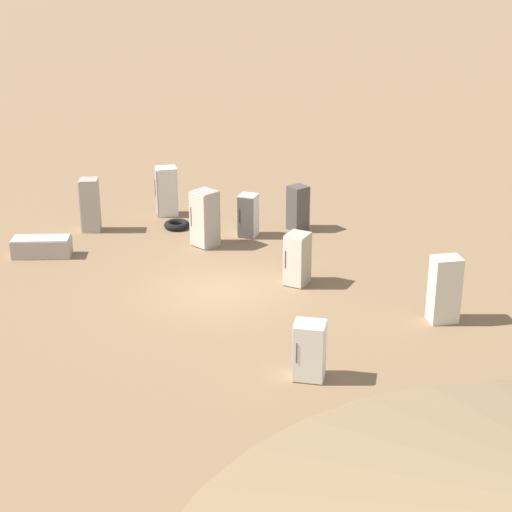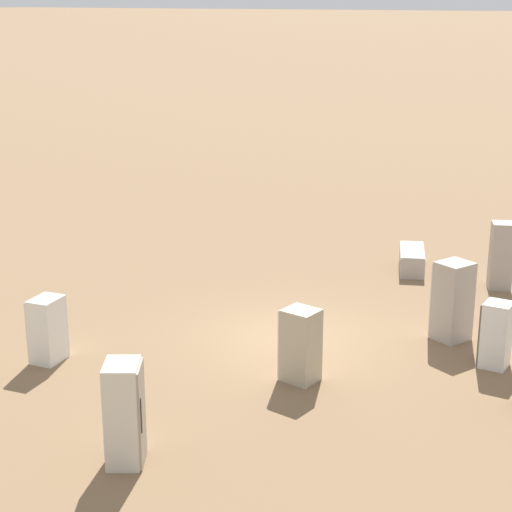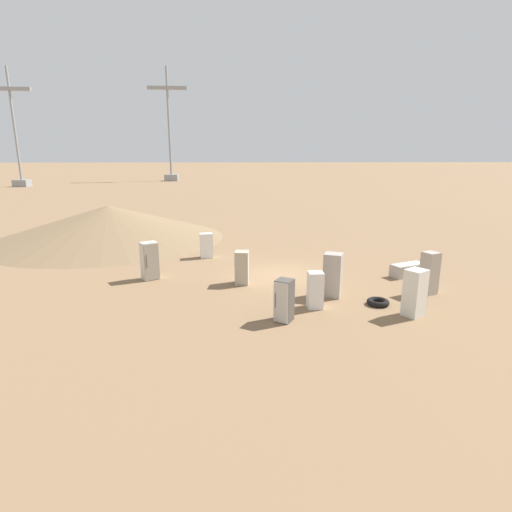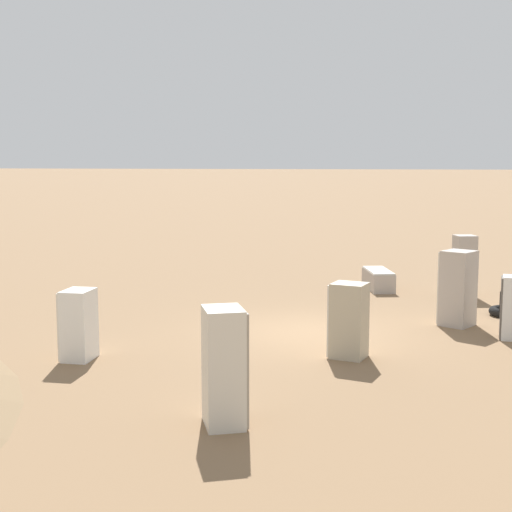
# 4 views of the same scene
# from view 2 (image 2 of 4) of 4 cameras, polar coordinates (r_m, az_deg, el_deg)

# --- Properties ---
(ground_plane) EXTENTS (1000.00, 1000.00, 0.00)m
(ground_plane) POSITION_cam_2_polar(r_m,az_deg,el_deg) (20.84, 2.21, -5.39)
(ground_plane) COLOR #846647
(discarded_fridge_0) EXTENTS (0.72, 0.82, 1.61)m
(discarded_fridge_0) POSITION_cam_2_polar(r_m,az_deg,el_deg) (18.28, 2.95, -5.96)
(discarded_fridge_0) COLOR #B2A88E
(discarded_fridge_0) RESTS_ON ground_plane
(discarded_fridge_2) EXTENTS (0.97, 0.93, 1.89)m
(discarded_fridge_2) POSITION_cam_2_polar(r_m,az_deg,el_deg) (15.30, -8.76, -10.34)
(discarded_fridge_2) COLOR beige
(discarded_fridge_2) RESTS_ON ground_plane
(discarded_fridge_4) EXTENTS (0.82, 0.70, 1.50)m
(discarded_fridge_4) POSITION_cam_2_polar(r_m,az_deg,el_deg) (19.79, -13.75, -4.79)
(discarded_fridge_4) COLOR white
(discarded_fridge_4) RESTS_ON ground_plane
(discarded_fridge_5) EXTENTS (0.98, 0.98, 1.93)m
(discarded_fridge_5) POSITION_cam_2_polar(r_m,az_deg,el_deg) (20.88, 12.94, -2.94)
(discarded_fridge_5) COLOR #A89E93
(discarded_fridge_5) RESTS_ON ground_plane
(discarded_fridge_6) EXTENTS (0.60, 0.63, 1.50)m
(discarded_fridge_6) POSITION_cam_2_polar(r_m,az_deg,el_deg) (19.66, 15.68, -5.08)
(discarded_fridge_6) COLOR white
(discarded_fridge_6) RESTS_ON ground_plane
(discarded_fridge_7) EXTENTS (2.03, 1.35, 0.65)m
(discarded_fridge_7) POSITION_cam_2_polar(r_m,az_deg,el_deg) (26.12, 10.35, -0.24)
(discarded_fridge_7) COLOR #A89E93
(discarded_fridge_7) RESTS_ON ground_plane
(discarded_fridge_8) EXTENTS (0.82, 0.80, 1.91)m
(discarded_fridge_8) POSITION_cam_2_polar(r_m,az_deg,el_deg) (24.92, 16.02, 0.04)
(discarded_fridge_8) COLOR #A89E93
(discarded_fridge_8) RESTS_ON ground_plane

